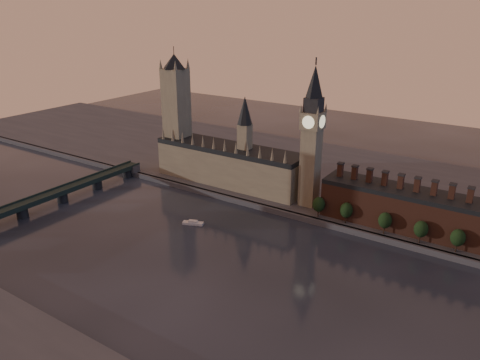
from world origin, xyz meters
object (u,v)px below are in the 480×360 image
object	(u,v)px
victoria_tower	(177,110)
westminster_bridge	(39,201)
big_ben	(312,136)
river_boat	(193,223)

from	to	relation	value
victoria_tower	westminster_bridge	distance (m)	133.21
victoria_tower	big_ben	bearing A→B (deg)	-2.20
river_boat	westminster_bridge	bearing A→B (deg)	-179.63
big_ben	westminster_bridge	world-z (taller)	big_ben
westminster_bridge	river_boat	world-z (taller)	westminster_bridge
victoria_tower	big_ben	distance (m)	130.12
big_ben	river_boat	distance (m)	103.95
big_ben	river_boat	world-z (taller)	big_ben
victoria_tower	river_boat	size ratio (longest dim) A/B	7.16
westminster_bridge	river_boat	bearing A→B (deg)	22.27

